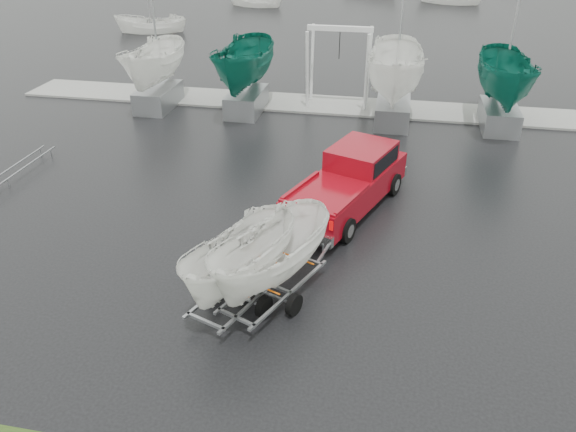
{
  "coord_description": "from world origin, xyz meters",
  "views": [
    {
      "loc": [
        5.37,
        -15.75,
        9.56
      ],
      "look_at": [
        2.52,
        -1.22,
        1.2
      ],
      "focal_mm": 35.0,
      "sensor_mm": 36.0,
      "label": 1
    }
  ],
  "objects_px": {
    "pickup_truck": "(351,179)",
    "trailer_parked": "(272,210)",
    "trailer_hitched": "(240,217)",
    "boat_hoist": "(339,56)"
  },
  "relations": [
    {
      "from": "trailer_hitched",
      "to": "boat_hoist",
      "type": "xyz_separation_m",
      "value": [
        0.53,
        17.04,
        0.01
      ]
    },
    {
      "from": "pickup_truck",
      "to": "trailer_parked",
      "type": "bearing_deg",
      "value": -83.97
    },
    {
      "from": "trailer_parked",
      "to": "boat_hoist",
      "type": "bearing_deg",
      "value": 114.01
    },
    {
      "from": "pickup_truck",
      "to": "boat_hoist",
      "type": "bearing_deg",
      "value": 119.68
    },
    {
      "from": "trailer_hitched",
      "to": "trailer_parked",
      "type": "distance_m",
      "value": 0.83
    },
    {
      "from": "pickup_truck",
      "to": "trailer_hitched",
      "type": "bearing_deg",
      "value": -90.0
    },
    {
      "from": "trailer_parked",
      "to": "trailer_hitched",
      "type": "bearing_deg",
      "value": -138.11
    },
    {
      "from": "trailer_hitched",
      "to": "pickup_truck",
      "type": "bearing_deg",
      "value": 90.0
    },
    {
      "from": "trailer_hitched",
      "to": "boat_hoist",
      "type": "bearing_deg",
      "value": 108.73
    },
    {
      "from": "pickup_truck",
      "to": "boat_hoist",
      "type": "distance_m",
      "value": 11.17
    }
  ]
}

